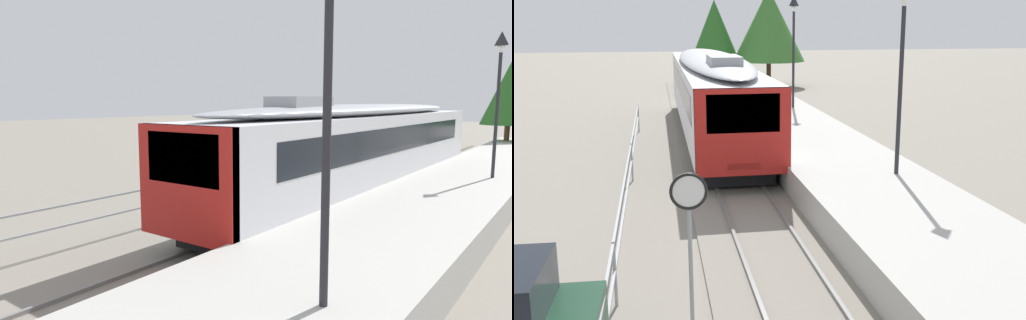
# 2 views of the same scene
# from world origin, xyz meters

# --- Properties ---
(ground_plane) EXTENTS (160.00, 160.00, 0.00)m
(ground_plane) POSITION_xyz_m (-3.00, 22.00, 0.00)
(ground_plane) COLOR gray
(track_rails) EXTENTS (3.20, 60.00, 0.14)m
(track_rails) POSITION_xyz_m (0.00, 22.00, 0.03)
(track_rails) COLOR gray
(track_rails) RESTS_ON ground
(commuter_train) EXTENTS (2.82, 19.39, 3.74)m
(commuter_train) POSITION_xyz_m (0.00, 27.96, 2.15)
(commuter_train) COLOR silver
(commuter_train) RESTS_ON track_rails
(station_platform) EXTENTS (3.90, 60.00, 0.90)m
(station_platform) POSITION_xyz_m (3.25, 22.00, 0.45)
(station_platform) COLOR #B7B5AD
(station_platform) RESTS_ON ground
(platform_lamp_mid_platform) EXTENTS (0.34, 0.34, 5.35)m
(platform_lamp_mid_platform) POSITION_xyz_m (4.15, 17.04, 4.62)
(platform_lamp_mid_platform) COLOR #232328
(platform_lamp_mid_platform) RESTS_ON station_platform
(platform_lamp_far_end) EXTENTS (0.34, 0.34, 5.35)m
(platform_lamp_far_end) POSITION_xyz_m (4.15, 30.34, 4.62)
(platform_lamp_far_end) COLOR #232328
(platform_lamp_far_end) RESTS_ON station_platform
(speed_limit_sign) EXTENTS (0.61, 0.10, 2.81)m
(speed_limit_sign) POSITION_xyz_m (-1.98, 10.66, 2.12)
(speed_limit_sign) COLOR #9EA0A5
(speed_limit_sign) RESTS_ON ground
(carpark_fence) EXTENTS (0.06, 36.06, 1.25)m
(carpark_fence) POSITION_xyz_m (-3.30, 12.00, 0.91)
(carpark_fence) COLOR #9EA0A5
(carpark_fence) RESTS_ON ground
(tree_behind_carpark) EXTENTS (3.72, 3.72, 6.57)m
(tree_behind_carpark) POSITION_xyz_m (2.12, 48.70, 4.30)
(tree_behind_carpark) COLOR brown
(tree_behind_carpark) RESTS_ON ground
(tree_behind_station_far) EXTENTS (5.56, 5.56, 7.42)m
(tree_behind_station_far) POSITION_xyz_m (6.22, 48.18, 4.68)
(tree_behind_station_far) COLOR brown
(tree_behind_station_far) RESTS_ON ground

